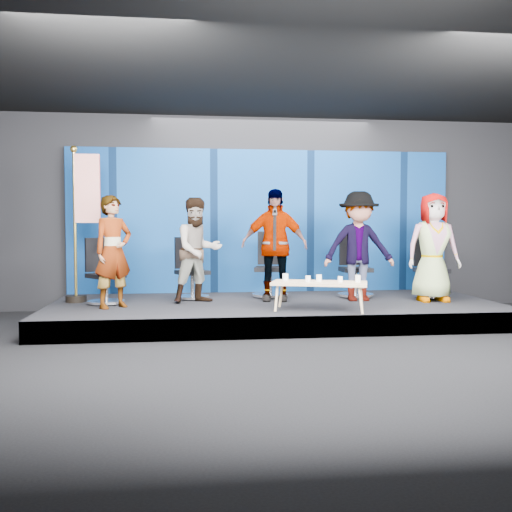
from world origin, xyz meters
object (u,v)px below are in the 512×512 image
Objects in this scene: chair_e at (430,277)px; chair_d at (355,276)px; chair_a at (104,282)px; mug_e at (358,278)px; coffee_table at (319,284)px; flag_stand at (83,220)px; panelist_e at (433,247)px; mug_b at (308,279)px; panelist_d at (359,246)px; mug_c at (319,278)px; panelist_c at (274,245)px; panelist_b at (198,250)px; chair_b at (191,278)px; panelist_a at (113,252)px; mug_d at (340,279)px; mug_a at (285,277)px; chair_c at (270,275)px.

chair_d is at bearing 173.13° from chair_e.
chair_a is 3.88m from mug_e.
flag_stand reaches higher than coffee_table.
panelist_e is 19.65× the size of mug_b.
mug_c is (-0.87, -0.92, -0.42)m from panelist_d.
chair_d is at bearing 150.43° from panelist_e.
panelist_b is at bearing -164.84° from panelist_c.
chair_b is 4.04m from chair_e.
flag_stand is at bearing 88.99° from panelist_a.
flag_stand is (-4.48, -0.13, 0.95)m from chair_d.
coffee_table is 0.31m from mug_d.
coffee_table is 16.41× the size of mug_b.
panelist_e is 17.95× the size of mug_c.
chair_a is at bearing 162.63° from mug_e.
coffee_table is at bearing -29.15° from mug_a.
panelist_d is (1.36, -0.16, -0.02)m from panelist_c.
chair_d is 4.59m from flag_stand.
panelist_c is 18.67× the size of mug_c.
mug_a is at bearing -17.08° from flag_stand.
chair_d is 1.77m from coffee_table.
mug_e is at bearing -18.39° from mug_a.
mug_d is at bearing -46.70° from panelist_c.
chair_d is (1.44, -0.16, -0.01)m from chair_c.
flag_stand reaches higher than chair_c.
panelist_e is at bearing -41.73° from chair_a.
mug_c is 0.04× the size of flag_stand.
mug_a is (2.51, -0.37, -0.37)m from panelist_a.
panelist_d is 4.43m from flag_stand.
panelist_c is 1.66× the size of chair_d.
chair_e is 2.55m from coffee_table.
mug_c is (0.17, 0.06, 0.00)m from mug_b.
panelist_c is 2.76m from chair_e.
mug_a is at bearing -75.98° from panelist_c.
mug_a is (-0.45, 0.25, 0.08)m from coffee_table.
coffee_table is at bearing -54.69° from panelist_b.
chair_e is at bearing -31.46° from panelist_a.
panelist_c is 1.25× the size of coffee_table.
chair_a is 0.71× the size of coffee_table.
panelist_e reaches higher than mug_d.
mug_b is at bearing 173.22° from mug_e.
panelist_b is at bearing -100.38° from chair_b.
panelist_b is 1.23m from panelist_c.
panelist_c is (-0.01, -0.51, 0.54)m from chair_c.
flag_stand is (-5.56, 0.57, 0.44)m from panelist_e.
mug_d is (0.44, -0.11, -0.00)m from mug_b.
panelist_a is at bearing -174.84° from panelist_e.
panelist_e is at bearing -34.01° from chair_b.
mug_a is at bearing -55.69° from panelist_b.
panelist_d is (-0.09, -0.50, 0.52)m from chair_d.
chair_e is 11.02× the size of mug_e.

